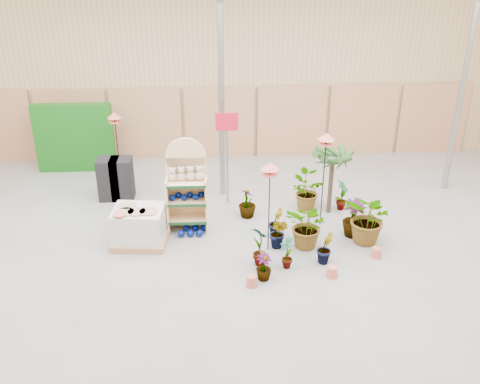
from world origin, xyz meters
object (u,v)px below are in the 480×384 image
object	(u,v)px
display_shelf	(187,188)
bird_table_front	(270,169)
potted_plant_2	(308,226)
pallet_stack	(139,226)

from	to	relation	value
display_shelf	bird_table_front	xyz separation A→B (m)	(1.61, -1.03, 0.84)
display_shelf	potted_plant_2	xyz separation A→B (m)	(2.41, -0.99, -0.43)
pallet_stack	bird_table_front	bearing A→B (deg)	-3.27
display_shelf	pallet_stack	xyz separation A→B (m)	(-0.97, -0.63, -0.53)
bird_table_front	potted_plant_2	bearing A→B (deg)	2.97
pallet_stack	potted_plant_2	xyz separation A→B (m)	(3.38, -0.36, 0.10)
potted_plant_2	pallet_stack	bearing A→B (deg)	173.94
bird_table_front	display_shelf	bearing A→B (deg)	147.47
pallet_stack	potted_plant_2	distance (m)	3.40
display_shelf	pallet_stack	world-z (taller)	display_shelf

